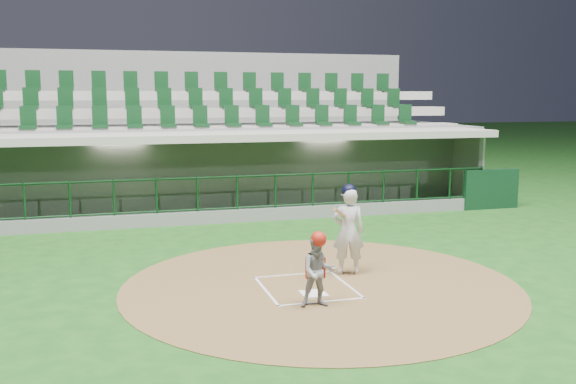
# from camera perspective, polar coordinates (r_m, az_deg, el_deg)

# --- Properties ---
(ground) EXTENTS (120.00, 120.00, 0.00)m
(ground) POSITION_cam_1_polar(r_m,az_deg,el_deg) (11.88, 1.22, -8.13)
(ground) COLOR #174914
(ground) RESTS_ON ground
(dirt_circle) EXTENTS (7.20, 7.20, 0.01)m
(dirt_circle) POSITION_cam_1_polar(r_m,az_deg,el_deg) (11.78, 2.92, -8.25)
(dirt_circle) COLOR brown
(dirt_circle) RESTS_ON ground
(home_plate) EXTENTS (0.43, 0.43, 0.02)m
(home_plate) POSITION_cam_1_polar(r_m,az_deg,el_deg) (11.24, 2.28, -9.01)
(home_plate) COLOR white
(home_plate) RESTS_ON dirt_circle
(batter_box_chalk) EXTENTS (1.55, 1.80, 0.01)m
(batter_box_chalk) POSITION_cam_1_polar(r_m,az_deg,el_deg) (11.60, 1.66, -8.46)
(batter_box_chalk) COLOR white
(batter_box_chalk) RESTS_ON ground
(dugout_structure) EXTENTS (16.40, 3.70, 3.00)m
(dugout_structure) POSITION_cam_1_polar(r_m,az_deg,el_deg) (19.16, -5.36, 1.22)
(dugout_structure) COLOR gray
(dugout_structure) RESTS_ON ground
(seating_deck) EXTENTS (17.00, 6.72, 5.15)m
(seating_deck) POSITION_cam_1_polar(r_m,az_deg,el_deg) (22.12, -7.09, 3.38)
(seating_deck) COLOR slate
(seating_deck) RESTS_ON ground
(batter) EXTENTS (0.88, 0.91, 1.75)m
(batter) POSITION_cam_1_polar(r_m,az_deg,el_deg) (12.30, 5.38, -3.30)
(batter) COLOR silver
(batter) RESTS_ON dirt_circle
(catcher) EXTENTS (0.63, 0.52, 1.25)m
(catcher) POSITION_cam_1_polar(r_m,az_deg,el_deg) (10.46, 2.70, -6.91)
(catcher) COLOR gray
(catcher) RESTS_ON dirt_circle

